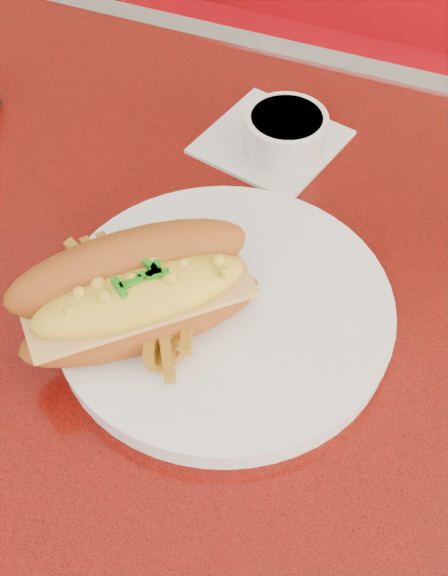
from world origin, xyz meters
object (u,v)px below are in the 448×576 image
at_px(mac_hoagie, 137,293).
at_px(fork, 264,348).
at_px(booth_bench_far, 380,166).
at_px(dinner_plate, 224,311).
at_px(diner_table, 207,439).
at_px(gravy_ramekin, 286,134).

distance_m(mac_hoagie, fork, 0.10).
distance_m(booth_bench_far, dinner_plate, 0.93).
bearing_deg(booth_bench_far, mac_hoagie, -93.20).
xyz_separation_m(diner_table, dinner_plate, (0.01, 0.02, 0.17)).
distance_m(booth_bench_far, fork, 0.96).
xyz_separation_m(dinner_plate, mac_hoagie, (-0.05, -0.04, 0.04)).
relative_size(booth_bench_far, fork, 8.05).
bearing_deg(diner_table, dinner_plate, 71.09).
distance_m(mac_hoagie, gravy_ramekin, 0.26).
bearing_deg(booth_bench_far, diner_table, -90.00).
height_order(dinner_plate, gravy_ramekin, gravy_ramekin).
distance_m(diner_table, dinner_plate, 0.17).
xyz_separation_m(mac_hoagie, gravy_ramekin, (0.03, 0.25, -0.03)).
distance_m(diner_table, booth_bench_far, 0.87).
height_order(diner_table, gravy_ramekin, gravy_ramekin).
height_order(fork, gravy_ramekin, gravy_ramekin).
bearing_deg(booth_bench_far, fork, -86.39).
relative_size(diner_table, dinner_plate, 3.49).
xyz_separation_m(diner_table, gravy_ramekin, (-0.02, 0.23, 0.18)).
bearing_deg(booth_bench_far, gravy_ramekin, -91.52).
height_order(dinner_plate, fork, same).
relative_size(diner_table, booth_bench_far, 1.03).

